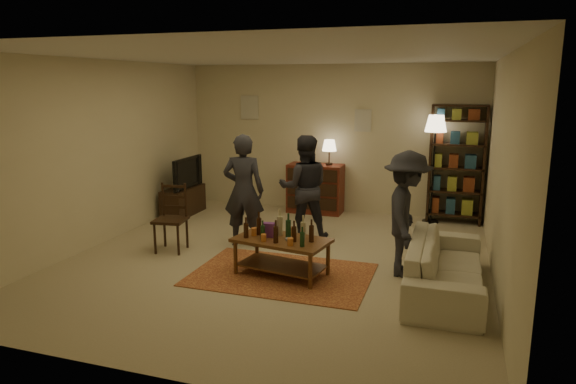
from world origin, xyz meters
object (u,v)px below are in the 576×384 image
at_px(dresser, 316,187).
at_px(bookshelf, 456,163).
at_px(dining_chair, 172,215).
at_px(person_by_sofa, 407,214).
at_px(person_right, 304,188).
at_px(tv_stand, 183,194).
at_px(sofa, 446,266).
at_px(person_left, 244,191).
at_px(floor_lamp, 436,131).
at_px(coffee_table, 281,243).

bearing_deg(dresser, bookshelf, 1.57).
height_order(dining_chair, person_by_sofa, person_by_sofa).
bearing_deg(dresser, person_right, -81.11).
bearing_deg(dining_chair, tv_stand, 106.79).
bearing_deg(bookshelf, person_right, -142.04).
distance_m(person_right, person_by_sofa, 1.97).
bearing_deg(dining_chair, sofa, -13.87).
bearing_deg(tv_stand, person_right, -16.07).
xyz_separation_m(dresser, person_by_sofa, (1.89, -2.73, 0.31)).
bearing_deg(tv_stand, person_left, -36.82).
relative_size(tv_stand, person_by_sofa, 0.68).
height_order(person_right, person_by_sofa, person_right).
bearing_deg(floor_lamp, person_left, -139.69).
height_order(floor_lamp, sofa, floor_lamp).
bearing_deg(dresser, floor_lamp, -1.75).
height_order(dining_chair, sofa, dining_chair).
bearing_deg(person_by_sofa, coffee_table, 104.84).
bearing_deg(dining_chair, floor_lamp, 29.46).
bearing_deg(coffee_table, bookshelf, 58.66).
relative_size(person_left, person_right, 1.03).
distance_m(coffee_table, person_left, 1.41).
distance_m(coffee_table, sofa, 1.97).
distance_m(sofa, person_left, 3.05).
bearing_deg(bookshelf, sofa, -90.82).
relative_size(tv_stand, dresser, 0.78).
distance_m(tv_stand, floor_lamp, 4.57).
relative_size(dining_chair, floor_lamp, 0.53).
xyz_separation_m(floor_lamp, person_left, (-2.56, -2.17, -0.75)).
bearing_deg(bookshelf, coffee_table, -121.34).
bearing_deg(person_left, person_by_sofa, 158.39).
height_order(person_left, person_by_sofa, person_left).
bearing_deg(bookshelf, floor_lamp, -160.34).
distance_m(dining_chair, person_right, 2.00).
bearing_deg(coffee_table, dining_chair, 165.54).
bearing_deg(person_by_sofa, tv_stand, 62.28).
distance_m(coffee_table, dresser, 3.26).
relative_size(dining_chair, sofa, 0.47).
height_order(floor_lamp, person_right, floor_lamp).
relative_size(dining_chair, bookshelf, 0.49).
xyz_separation_m(coffee_table, dresser, (-0.43, 3.23, 0.06)).
bearing_deg(person_left, person_right, -151.00).
bearing_deg(sofa, person_right, 55.33).
distance_m(bookshelf, person_left, 3.73).
distance_m(coffee_table, person_by_sofa, 1.59).
bearing_deg(sofa, floor_lamp, 5.95).
bearing_deg(person_right, tv_stand, -35.91).
distance_m(floor_lamp, sofa, 3.32).
distance_m(floor_lamp, person_right, 2.52).
bearing_deg(person_right, dining_chair, 14.66).
distance_m(floor_lamp, person_left, 3.44).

